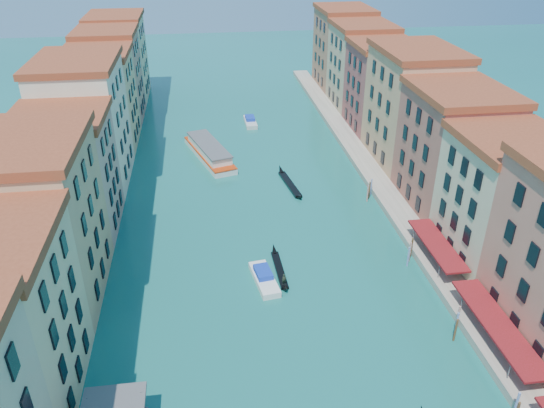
% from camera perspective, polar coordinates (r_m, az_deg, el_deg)
% --- Properties ---
extents(left_bank_palazzos, '(12.80, 128.40, 21.00)m').
position_cam_1_polar(left_bank_palazzos, '(87.56, -20.09, 6.36)').
color(left_bank_palazzos, '#C8B18A').
rests_on(left_bank_palazzos, ground).
extents(right_bank_palazzos, '(12.80, 128.40, 21.00)m').
position_cam_1_polar(right_bank_palazzos, '(93.27, 16.07, 8.34)').
color(right_bank_palazzos, '#A0533D').
rests_on(right_bank_palazzos, ground).
extents(quay, '(4.00, 140.00, 1.00)m').
position_cam_1_polar(quay, '(93.95, 10.83, 2.99)').
color(quay, gray).
rests_on(quay, ground).
extents(restaurant_awnings, '(3.20, 44.55, 3.12)m').
position_cam_1_polar(restaurant_awnings, '(60.70, 23.36, -12.21)').
color(restaurant_awnings, maroon).
rests_on(restaurant_awnings, ground).
extents(mooring_poles_right, '(1.44, 54.24, 3.20)m').
position_cam_1_polar(mooring_poles_right, '(64.18, 18.17, -10.57)').
color(mooring_poles_right, '#52341C').
rests_on(mooring_poles_right, ground).
extents(vaporetto_far, '(9.49, 19.14, 2.78)m').
position_cam_1_polar(vaporetto_far, '(101.01, -6.77, 5.65)').
color(vaporetto_far, white).
rests_on(vaporetto_far, ground).
extents(gondola_fore, '(1.15, 10.45, 2.08)m').
position_cam_1_polar(gondola_fore, '(68.67, 0.81, -7.00)').
color(gondola_fore, black).
rests_on(gondola_fore, ground).
extents(gondola_far, '(2.78, 12.68, 1.80)m').
position_cam_1_polar(gondola_far, '(90.11, 1.88, 2.27)').
color(gondola_far, black).
rests_on(gondola_far, ground).
extents(motorboat_mid, '(3.32, 7.46, 1.49)m').
position_cam_1_polar(motorboat_mid, '(66.79, -0.86, -7.92)').
color(motorboat_mid, white).
rests_on(motorboat_mid, ground).
extents(motorboat_far, '(2.46, 7.46, 1.54)m').
position_cam_1_polar(motorboat_far, '(117.87, -2.36, 8.89)').
color(motorboat_far, silver).
rests_on(motorboat_far, ground).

